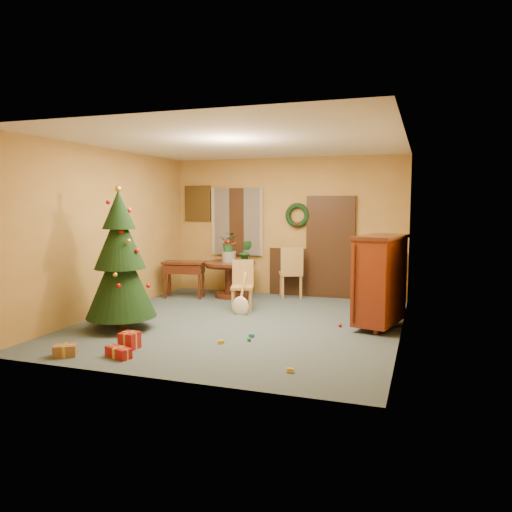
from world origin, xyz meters
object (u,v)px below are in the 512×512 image
at_px(dining_table, 229,272).
at_px(christmas_tree, 120,262).
at_px(chair_near, 243,283).
at_px(writing_desk, 184,270).
at_px(sideboard, 380,279).

xyz_separation_m(dining_table, christmas_tree, (-0.59, -3.00, 0.53)).
distance_m(chair_near, writing_desk, 1.70).
xyz_separation_m(chair_near, christmas_tree, (-1.28, -1.96, 0.56)).
bearing_deg(chair_near, sideboard, -13.14).
height_order(dining_table, sideboard, sideboard).
bearing_deg(chair_near, dining_table, 123.36).
height_order(chair_near, writing_desk, chair_near).
distance_m(dining_table, christmas_tree, 3.10).
bearing_deg(sideboard, writing_desk, 162.44).
relative_size(christmas_tree, sideboard, 1.52).
bearing_deg(writing_desk, christmas_tree, -84.16).
bearing_deg(christmas_tree, sideboard, 20.01).
height_order(writing_desk, sideboard, sideboard).
bearing_deg(dining_table, writing_desk, -158.37).
xyz_separation_m(chair_near, sideboard, (2.50, -0.58, 0.29)).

